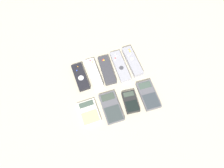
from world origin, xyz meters
TOP-DOWN VIEW (x-y plane):
  - ground_plane at (0.00, 0.00)m, footprint 3.00×3.00m
  - remote_0 at (-0.14, 0.11)m, footprint 0.07×0.16m
  - remote_1 at (-0.07, 0.11)m, footprint 0.06×0.18m
  - remote_2 at (0.00, 0.11)m, footprint 0.06×0.17m
  - remote_3 at (0.07, 0.11)m, footprint 0.06×0.19m
  - remote_4 at (0.14, 0.12)m, footprint 0.06×0.19m
  - calculator_0 at (-0.15, -0.09)m, footprint 0.09×0.12m
  - calculator_1 at (-0.04, -0.10)m, footprint 0.08×0.16m
  - calculator_2 at (0.06, -0.10)m, footprint 0.07×0.12m
  - calculator_3 at (0.15, -0.09)m, footprint 0.08×0.15m

SIDE VIEW (x-z plane):
  - ground_plane at x=0.00m, z-range 0.00..0.00m
  - calculator_0 at x=-0.15m, z-range 0.00..0.01m
  - calculator_1 at x=-0.04m, z-range 0.00..0.01m
  - remote_0 at x=-0.14m, z-range 0.00..0.02m
  - remote_1 at x=-0.07m, z-range 0.00..0.02m
  - calculator_2 at x=0.06m, z-range 0.00..0.02m
  - calculator_3 at x=0.15m, z-range 0.00..0.02m
  - remote_3 at x=0.07m, z-range 0.00..0.02m
  - remote_2 at x=0.00m, z-range 0.00..0.02m
  - remote_4 at x=0.14m, z-range 0.00..0.03m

